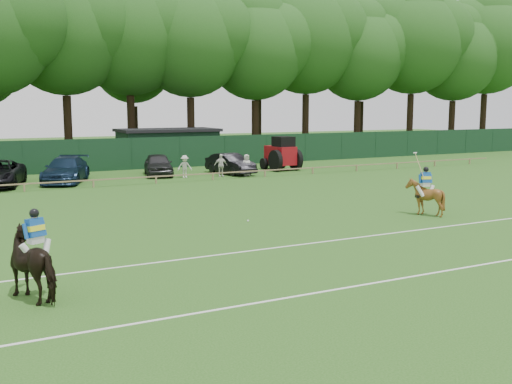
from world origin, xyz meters
TOP-DOWN VIEW (x-y plane):
  - ground at (0.00, 0.00)m, footprint 160.00×160.00m
  - horse_dark at (-9.02, -2.98)m, footprint 1.85×2.41m
  - horse_chestnut at (8.44, 1.48)m, footprint 1.78×1.88m
  - sedan_navy at (-4.06, 21.18)m, footprint 4.30×6.16m
  - hatch_grey at (2.56, 22.25)m, footprint 2.92×4.96m
  - estate_black at (7.58, 20.71)m, footprint 2.36×4.79m
  - spectator_left at (3.79, 20.12)m, footprint 1.09×0.73m
  - spectator_mid at (6.29, 19.56)m, footprint 0.99×0.51m
  - spectator_right at (8.10, 19.11)m, footprint 0.77×0.51m
  - rider_dark at (-9.02, -3.00)m, footprint 0.90×0.59m
  - rider_chestnut at (8.44, 1.47)m, footprint 0.92×0.74m
  - polo_ball at (0.49, 3.73)m, footprint 0.09×0.09m
  - pitch_lines at (0.00, -3.50)m, footprint 60.00×5.10m
  - pitch_rail at (0.00, 18.00)m, footprint 62.10×0.10m
  - perimeter_fence at (0.00, 27.00)m, footprint 92.08×0.08m
  - utility_shed at (6.00, 30.00)m, footprint 8.40×4.40m
  - tree_row at (2.00, 35.00)m, footprint 96.00×12.00m
  - tractor at (12.26, 21.33)m, footprint 2.26×3.21m

SIDE VIEW (x-z plane):
  - ground at x=0.00m, z-range 0.00..0.00m
  - tree_row at x=2.00m, z-range -10.50..10.50m
  - pitch_lines at x=0.00m, z-range 0.00..0.01m
  - polo_ball at x=0.49m, z-range 0.00..0.09m
  - pitch_rail at x=0.00m, z-range 0.20..0.70m
  - estate_black at x=7.58m, z-range 0.00..1.51m
  - spectator_right at x=8.10m, z-range 0.00..1.54m
  - spectator_left at x=3.79m, z-range 0.00..1.56m
  - hatch_grey at x=2.56m, z-range 0.00..1.59m
  - spectator_mid at x=6.29m, z-range 0.00..1.61m
  - sedan_navy at x=-4.06m, z-range 0.00..1.66m
  - horse_chestnut at x=8.44m, z-range 0.00..1.67m
  - horse_dark at x=-9.02m, z-range 0.00..1.85m
  - tractor at x=12.26m, z-range -0.07..2.55m
  - perimeter_fence at x=0.00m, z-range 0.00..2.50m
  - utility_shed at x=6.00m, z-range 0.02..3.06m
  - rider_chestnut at x=8.44m, z-range 0.56..2.61m
  - rider_dark at x=-9.02m, z-range 1.02..2.43m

